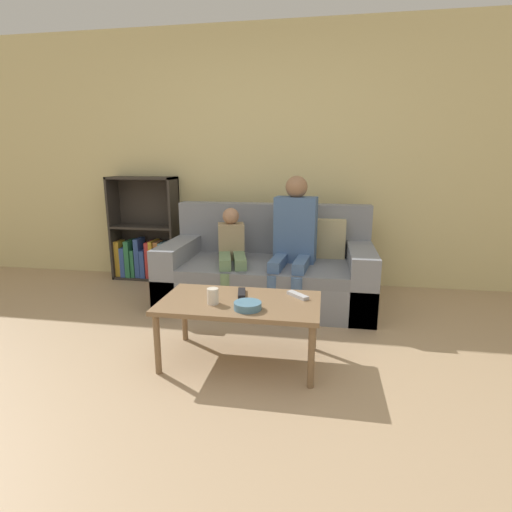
# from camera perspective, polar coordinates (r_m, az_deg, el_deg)

# --- Properties ---
(ground_plane) EXTENTS (22.00, 22.00, 0.00)m
(ground_plane) POSITION_cam_1_polar(r_m,az_deg,el_deg) (2.28, -7.62, -20.97)
(ground_plane) COLOR tan
(wall_back) EXTENTS (12.00, 0.06, 2.60)m
(wall_back) POSITION_cam_1_polar(r_m,az_deg,el_deg) (4.26, 1.80, 13.67)
(wall_back) COLOR beige
(wall_back) RESTS_ON ground_plane
(couch) EXTENTS (1.87, 0.95, 0.88)m
(couch) POSITION_cam_1_polar(r_m,az_deg,el_deg) (3.70, 1.84, -2.29)
(couch) COLOR gray
(couch) RESTS_ON ground_plane
(bookshelf) EXTENTS (0.72, 0.28, 1.12)m
(bookshelf) POSITION_cam_1_polar(r_m,az_deg,el_deg) (4.59, -15.37, 1.80)
(bookshelf) COLOR #332D28
(bookshelf) RESTS_ON ground_plane
(coffee_table) EXTENTS (1.01, 0.57, 0.42)m
(coffee_table) POSITION_cam_1_polar(r_m,az_deg,el_deg) (2.57, -2.30, -7.26)
(coffee_table) COLOR brown
(coffee_table) RESTS_ON ground_plane
(person_adult) EXTENTS (0.38, 0.67, 1.16)m
(person_adult) POSITION_cam_1_polar(r_m,az_deg,el_deg) (3.50, 5.44, 2.96)
(person_adult) COLOR #476693
(person_adult) RESTS_ON ground_plane
(person_child) EXTENTS (0.39, 0.68, 0.87)m
(person_child) POSITION_cam_1_polar(r_m,az_deg,el_deg) (3.56, -3.47, 0.48)
(person_child) COLOR #66845B
(person_child) RESTS_ON ground_plane
(cup_near) EXTENTS (0.07, 0.07, 0.10)m
(cup_near) POSITION_cam_1_polar(r_m,az_deg,el_deg) (2.50, -6.19, -5.72)
(cup_near) COLOR silver
(cup_near) RESTS_ON coffee_table
(tv_remote_0) EXTENTS (0.08, 0.18, 0.02)m
(tv_remote_0) POSITION_cam_1_polar(r_m,az_deg,el_deg) (2.67, -2.06, -5.28)
(tv_remote_0) COLOR black
(tv_remote_0) RESTS_ON coffee_table
(tv_remote_1) EXTENTS (0.15, 0.15, 0.02)m
(tv_remote_1) POSITION_cam_1_polar(r_m,az_deg,el_deg) (2.64, 5.98, -5.60)
(tv_remote_1) COLOR #B7B7BC
(tv_remote_1) RESTS_ON coffee_table
(snack_bowl) EXTENTS (0.17, 0.17, 0.05)m
(snack_bowl) POSITION_cam_1_polar(r_m,az_deg,el_deg) (2.41, -1.20, -7.12)
(snack_bowl) COLOR teal
(snack_bowl) RESTS_ON coffee_table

